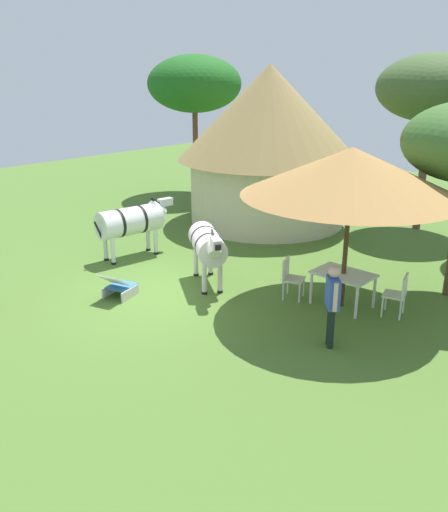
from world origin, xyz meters
name	(u,v)px	position (x,y,z in m)	size (l,w,h in m)	color
ground_plane	(163,296)	(0.00, 0.00, 0.00)	(36.00, 36.00, 0.00)	#4B6F2B
thatched_hut	(269,140)	(-2.23, 6.34, 2.63)	(5.71, 5.71, 4.91)	beige
shade_umbrella	(351,172)	(3.16, 2.28, 2.87)	(4.40, 4.40, 3.36)	#492E19
patio_dining_table	(343,277)	(3.16, 2.28, 0.65)	(1.22, 0.85, 0.74)	silver
patio_chair_near_lawn	(290,276)	(2.10, 1.85, 0.52)	(0.55, 0.57, 0.90)	silver
patio_chair_near_hut	(399,292)	(4.26, 2.61, 0.52)	(0.53, 0.54, 0.90)	silver
guest_beside_umbrella	(332,299)	(3.98, 0.57, 0.94)	(0.43, 0.44, 1.56)	black
striped_lounge_chair	(118,286)	(-0.66, -0.72, 0.26)	(0.75, 0.93, 0.63)	#3170B3
zebra_nearest_camera	(208,245)	(0.26, 1.15, 0.98)	(1.90, 1.48, 1.51)	silver
zebra_by_umbrella	(131,221)	(-2.60, 1.17, 0.98)	(0.93, 2.38, 1.52)	silver
acacia_tree_right_background	(433,89)	(1.68, 8.99, 4.21)	(3.25, 3.25, 5.20)	brown
acacia_tree_behind_hut	(194,84)	(-6.98, 7.71, 4.16)	(3.54, 3.54, 5.24)	brown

